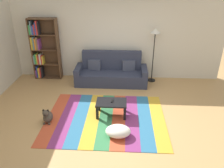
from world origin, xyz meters
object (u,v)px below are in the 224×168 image
at_px(pouf, 118,131).
at_px(couch, 111,73).
at_px(dog, 48,116).
at_px(tv_remote, 112,101).
at_px(standing_lamp, 155,38).
at_px(coffee_table, 111,104).
at_px(bookshelf, 42,49).

bearing_deg(pouf, couch, 96.49).
relative_size(dog, tv_remote, 2.65).
bearing_deg(dog, tv_remote, 15.70).
height_order(pouf, standing_lamp, standing_lamp).
distance_m(pouf, standing_lamp, 3.36).
bearing_deg(coffee_table, pouf, -76.61).
bearing_deg(coffee_table, standing_lamp, 60.30).
height_order(couch, standing_lamp, standing_lamp).
xyz_separation_m(coffee_table, standing_lamp, (1.21, 2.12, 1.13)).
bearing_deg(coffee_table, bookshelf, 137.67).
distance_m(couch, standing_lamp, 1.74).
bearing_deg(pouf, tv_remote, 102.00).
distance_m(bookshelf, dog, 2.85).
distance_m(coffee_table, standing_lamp, 2.69).
distance_m(couch, dog, 2.67).
relative_size(couch, tv_remote, 15.07).
xyz_separation_m(bookshelf, pouf, (2.59, -2.99, -0.87)).
xyz_separation_m(pouf, tv_remote, (-0.18, 0.85, 0.26)).
height_order(dog, standing_lamp, standing_lamp).
xyz_separation_m(couch, pouf, (0.31, -2.71, -0.21)).
distance_m(coffee_table, tv_remote, 0.09).
xyz_separation_m(dog, tv_remote, (1.51, 0.42, 0.23)).
bearing_deg(couch, tv_remote, -86.07).
xyz_separation_m(pouf, standing_lamp, (1.01, 2.93, 1.31)).
relative_size(pouf, standing_lamp, 0.32).
bearing_deg(standing_lamp, bookshelf, 178.94).
distance_m(pouf, tv_remote, 0.90).
distance_m(couch, coffee_table, 1.90).
relative_size(couch, dog, 5.69).
height_order(bookshelf, standing_lamp, bookshelf).
bearing_deg(tv_remote, dog, -162.17).
bearing_deg(coffee_table, dog, -165.45).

